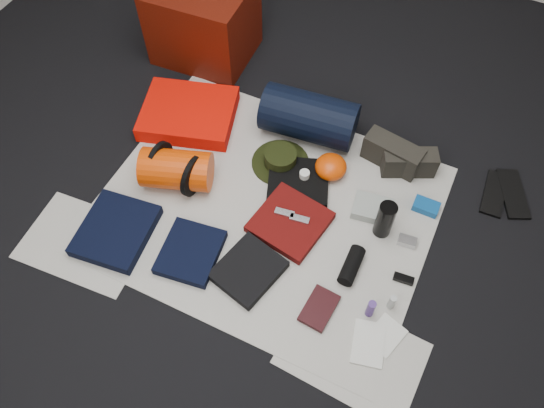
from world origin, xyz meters
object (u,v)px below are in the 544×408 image
at_px(stuff_sack, 177,169).
at_px(compact_camera, 407,241).
at_px(red_cabinet, 203,21).
at_px(navy_duffel, 309,117).
at_px(paperback_book, 319,308).
at_px(sleeping_pad, 189,114).
at_px(water_bottle, 385,220).

bearing_deg(stuff_sack, compact_camera, 7.67).
height_order(red_cabinet, navy_duffel, red_cabinet).
height_order(red_cabinet, compact_camera, red_cabinet).
bearing_deg(paperback_book, stuff_sack, 164.68).
bearing_deg(sleeping_pad, navy_duffel, 16.88).
bearing_deg(navy_duffel, paperback_book, -69.59).
xyz_separation_m(navy_duffel, compact_camera, (0.70, -0.43, -0.11)).
xyz_separation_m(red_cabinet, paperback_book, (1.27, -1.25, -0.21)).
bearing_deg(navy_duffel, red_cabinet, 151.89).
xyz_separation_m(sleeping_pad, water_bottle, (1.20, -0.22, 0.06)).
xyz_separation_m(navy_duffel, paperback_book, (0.45, -0.92, -0.12)).
height_order(stuff_sack, paperback_book, stuff_sack).
relative_size(red_cabinet, compact_camera, 6.37).
bearing_deg(paperback_book, water_bottle, 81.60).
xyz_separation_m(red_cabinet, compact_camera, (1.52, -0.76, -0.20)).
bearing_deg(compact_camera, water_bottle, 169.31).
xyz_separation_m(water_bottle, compact_camera, (0.13, -0.01, -0.09)).
xyz_separation_m(compact_camera, paperback_book, (-0.25, -0.49, -0.00)).
relative_size(compact_camera, paperback_book, 0.46).
distance_m(water_bottle, paperback_book, 0.52).
xyz_separation_m(sleeping_pad, paperback_book, (1.09, -0.72, -0.03)).
relative_size(water_bottle, compact_camera, 2.48).
bearing_deg(compact_camera, stuff_sack, -178.25).
bearing_deg(navy_duffel, sleeping_pad, -168.97).
distance_m(navy_duffel, paperback_book, 1.03).
height_order(stuff_sack, water_bottle, water_bottle).
relative_size(sleeping_pad, stuff_sack, 1.43).
distance_m(sleeping_pad, compact_camera, 1.35).
bearing_deg(water_bottle, stuff_sack, -170.78).
bearing_deg(stuff_sack, red_cabinet, 111.02).
distance_m(stuff_sack, navy_duffel, 0.75).
bearing_deg(red_cabinet, navy_duffel, -25.56).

